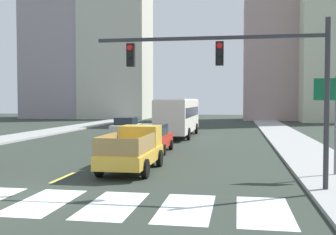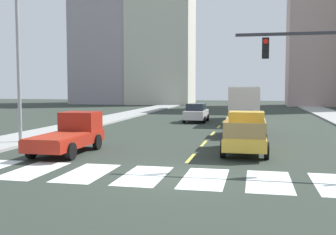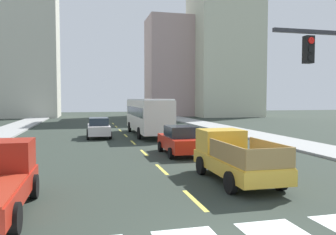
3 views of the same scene
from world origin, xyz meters
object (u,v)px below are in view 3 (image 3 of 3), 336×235
object	(u,v)px
sedan_near_left	(99,128)
sedan_near_right	(180,140)
pickup_stakebed	(232,157)
city_bus	(148,114)

from	to	relation	value
sedan_near_left	sedan_near_right	world-z (taller)	same
pickup_stakebed	sedan_near_right	world-z (taller)	pickup_stakebed
pickup_stakebed	city_bus	size ratio (longest dim) A/B	0.48
pickup_stakebed	city_bus	distance (m)	17.51
city_bus	sedan_near_right	world-z (taller)	city_bus
sedan_near_left	sedan_near_right	distance (m)	10.96
city_bus	pickup_stakebed	bearing A→B (deg)	-87.64
pickup_stakebed	sedan_near_left	distance (m)	17.18
pickup_stakebed	sedan_near_left	bearing A→B (deg)	104.84
pickup_stakebed	sedan_near_right	bearing A→B (deg)	92.33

